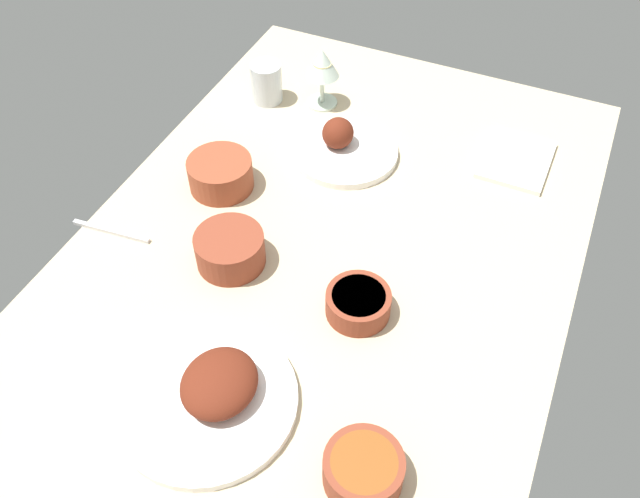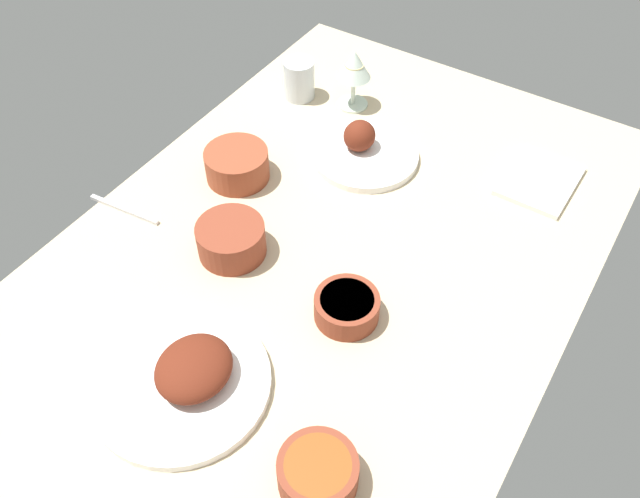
{
  "view_description": "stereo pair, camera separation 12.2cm",
  "coord_description": "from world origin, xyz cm",
  "views": [
    {
      "loc": [
        74.14,
        33.01,
        96.66
      ],
      "look_at": [
        0.0,
        0.0,
        6.0
      ],
      "focal_mm": 37.36,
      "sensor_mm": 36.0,
      "label": 1
    },
    {
      "loc": [
        68.38,
        43.71,
        96.66
      ],
      "look_at": [
        0.0,
        0.0,
        6.0
      ],
      "focal_mm": 37.36,
      "sensor_mm": 36.0,
      "label": 2
    }
  ],
  "objects": [
    {
      "name": "dining_table",
      "position": [
        0.0,
        0.0,
        2.0
      ],
      "size": [
        140.0,
        90.0,
        4.0
      ],
      "primitive_type": "cube",
      "color": "#C6B28E",
      "rests_on": "ground"
    },
    {
      "name": "plate_center_main",
      "position": [
        33.98,
        -3.08,
        6.11
      ],
      "size": [
        28.4,
        28.4,
        6.94
      ],
      "color": "white",
      "rests_on": "dining_table"
    },
    {
      "name": "fork_loose",
      "position": [
        10.75,
        -38.86,
        4.4
      ],
      "size": [
        2.48,
        16.18,
        0.8
      ],
      "primitive_type": "cube",
      "rotation": [
        0.0,
        0.0,
        1.67
      ],
      "color": "silver",
      "rests_on": "dining_table"
    },
    {
      "name": "bowl_pasta",
      "position": [
        8.96,
        11.09,
        6.54
      ],
      "size": [
        11.18,
        11.18,
        4.62
      ],
      "color": "brown",
      "rests_on": "dining_table"
    },
    {
      "name": "bowl_soup",
      "position": [
        36.06,
        22.69,
        7.0
      ],
      "size": [
        11.5,
        11.5,
        5.5
      ],
      "color": "brown",
      "rests_on": "dining_table"
    },
    {
      "name": "bowl_onions",
      "position": [
        7.69,
        -14.38,
        7.45
      ],
      "size": [
        12.67,
        12.67,
        6.39
      ],
      "color": "brown",
      "rests_on": "dining_table"
    },
    {
      "name": "wine_glass",
      "position": [
        -43.5,
        -18.82,
        13.93
      ],
      "size": [
        7.6,
        7.6,
        14.0
      ],
      "color": "silver",
      "rests_on": "dining_table"
    },
    {
      "name": "water_tumbler",
      "position": [
        -39.76,
        -31.14,
        8.59
      ],
      "size": [
        7.11,
        7.11,
        9.17
      ],
      "primitive_type": "cylinder",
      "color": "silver",
      "rests_on": "dining_table"
    },
    {
      "name": "bowl_sauce",
      "position": [
        -9.41,
        -26.1,
        7.46
      ],
      "size": [
        13.05,
        13.05,
        6.4
      ],
      "color": "brown",
      "rests_on": "dining_table"
    },
    {
      "name": "folded_napkin",
      "position": [
        -41.22,
        27.12,
        4.6
      ],
      "size": [
        17.67,
        13.83,
        1.2
      ],
      "primitive_type": "cube",
      "rotation": [
        0.0,
        0.0,
        -0.01
      ],
      "color": "white",
      "rests_on": "dining_table"
    },
    {
      "name": "plate_far_side",
      "position": [
        -28.81,
        -7.39,
        5.84
      ],
      "size": [
        22.38,
        22.38,
        7.84
      ],
      "color": "white",
      "rests_on": "dining_table"
    }
  ]
}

